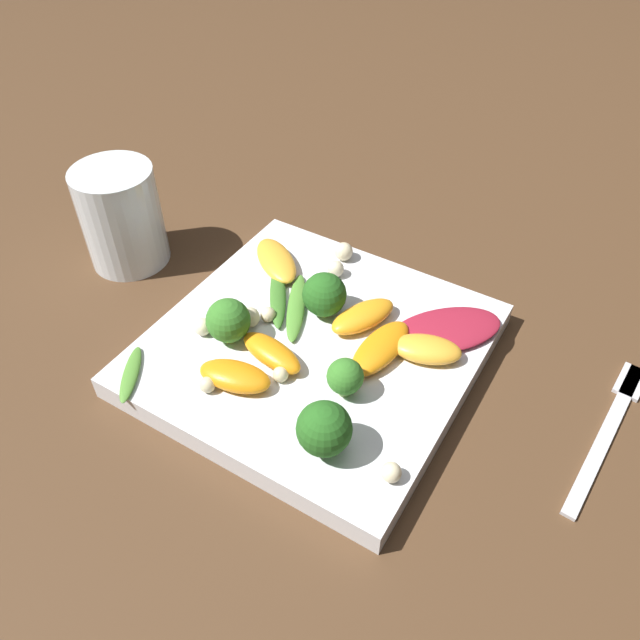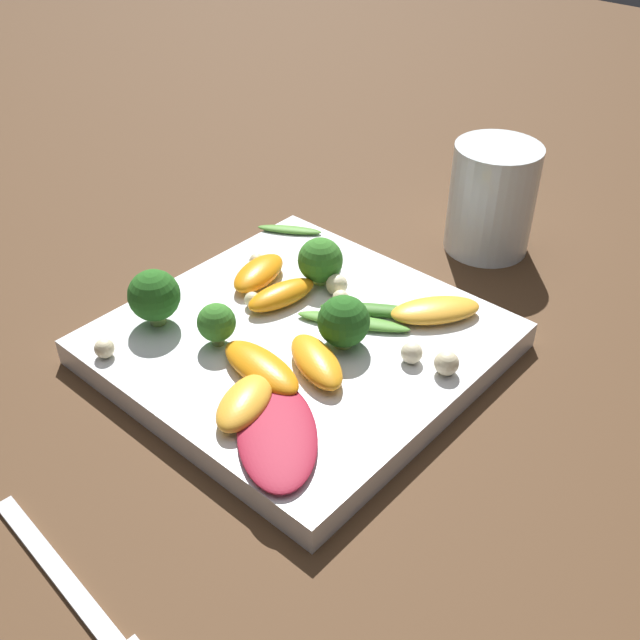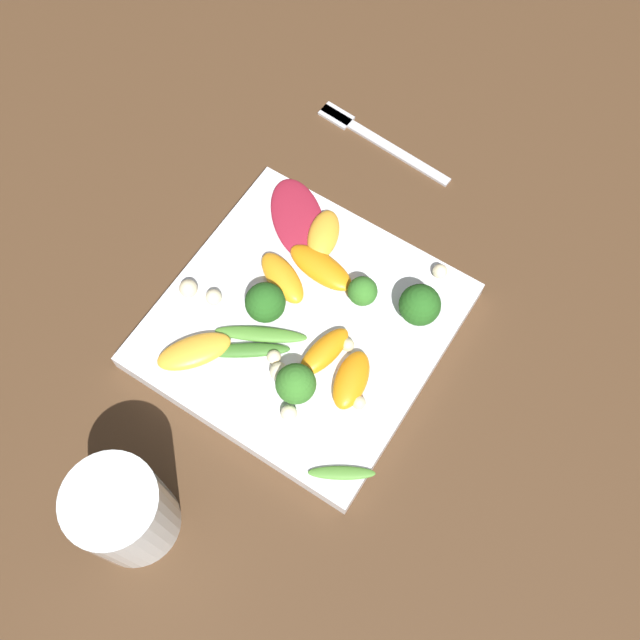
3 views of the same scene
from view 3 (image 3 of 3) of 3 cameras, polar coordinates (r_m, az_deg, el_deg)
name	(u,v)px [view 3 (image 3 of 3)]	position (r m, az deg, el deg)	size (l,w,h in m)	color
ground_plane	(303,330)	(0.75, -1.33, -0.75)	(2.40, 2.40, 0.00)	#4C331E
plate	(302,325)	(0.74, -1.35, -0.41)	(0.26, 0.26, 0.02)	white
drinking_glass	(124,512)	(0.67, -14.74, -13.95)	(0.08, 0.08, 0.10)	white
fork	(370,135)	(0.88, 3.83, 13.90)	(0.17, 0.03, 0.01)	silver
radicchio_leaf_0	(298,219)	(0.78, -1.69, 7.71)	(0.11, 0.11, 0.01)	maroon
orange_segment_0	(324,352)	(0.71, 0.32, -2.44)	(0.04, 0.07, 0.02)	orange
orange_segment_1	(194,351)	(0.72, -9.57, -2.37)	(0.07, 0.08, 0.01)	#FCAD33
orange_segment_2	(351,380)	(0.70, 2.40, -4.58)	(0.04, 0.07, 0.02)	orange
orange_segment_3	(323,235)	(0.77, 0.27, 6.53)	(0.05, 0.07, 0.02)	#FCAD33
orange_segment_4	(321,268)	(0.75, 0.06, 4.02)	(0.08, 0.04, 0.02)	orange
orange_segment_5	(282,278)	(0.74, -2.88, 3.23)	(0.07, 0.05, 0.02)	orange
broccoli_floret_0	(420,305)	(0.72, 7.61, 1.13)	(0.04, 0.04, 0.05)	#7A9E51
broccoli_floret_1	(265,303)	(0.72, -4.19, 1.32)	(0.04, 0.04, 0.04)	#84AD5B
broccoli_floret_2	(296,384)	(0.69, -1.85, -4.89)	(0.04, 0.04, 0.04)	#84AD5B
broccoli_floret_3	(363,291)	(0.73, 3.26, 2.19)	(0.03, 0.03, 0.03)	#7A9E51
arugula_sprig_0	(261,334)	(0.73, -4.52, -1.09)	(0.09, 0.06, 0.01)	#518E33
arugula_sprig_1	(244,350)	(0.72, -5.81, -2.31)	(0.08, 0.06, 0.01)	#3D7528
arugula_sprig_2	(342,473)	(0.68, 1.66, -11.57)	(0.06, 0.04, 0.01)	#518E33
macadamia_nut_0	(346,347)	(0.72, 2.01, -2.06)	(0.01, 0.01, 0.01)	beige
macadamia_nut_1	(289,413)	(0.69, -2.39, -7.12)	(0.02, 0.02, 0.02)	beige
macadamia_nut_2	(214,297)	(0.74, -8.11, 1.72)	(0.02, 0.02, 0.02)	beige
macadamia_nut_3	(277,359)	(0.71, -3.29, -2.97)	(0.01, 0.01, 0.01)	beige
macadamia_nut_4	(188,288)	(0.75, -10.00, 2.38)	(0.02, 0.02, 0.02)	beige
macadamia_nut_5	(359,403)	(0.70, 2.98, -6.30)	(0.01, 0.01, 0.01)	beige
macadamia_nut_6	(279,372)	(0.70, -3.14, -3.95)	(0.02, 0.02, 0.02)	beige
macadamia_nut_7	(440,271)	(0.76, 9.12, 3.69)	(0.01, 0.01, 0.01)	beige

